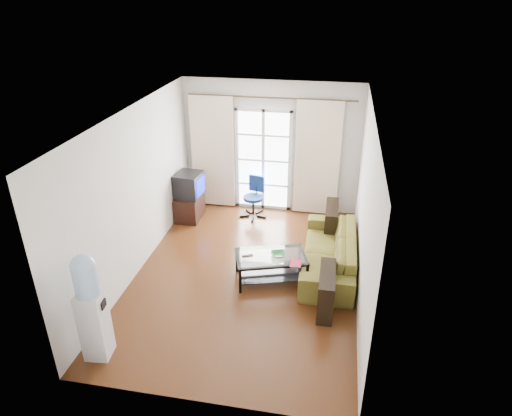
{
  "coord_description": "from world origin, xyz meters",
  "views": [
    {
      "loc": [
        1.31,
        -6.15,
        4.39
      ],
      "look_at": [
        0.11,
        0.35,
        1.08
      ],
      "focal_mm": 32.0,
      "sensor_mm": 36.0,
      "label": 1
    }
  ],
  "objects_px": {
    "tv_stand": "(190,207)",
    "water_cooler": "(91,305)",
    "coffee_table": "(271,264)",
    "task_chair": "(254,205)",
    "sofa": "(329,251)",
    "crt_tv": "(188,185)"
  },
  "relations": [
    {
      "from": "tv_stand",
      "to": "crt_tv",
      "type": "bearing_deg",
      "value": -91.87
    },
    {
      "from": "crt_tv",
      "to": "water_cooler",
      "type": "xyz_separation_m",
      "value": [
        0.03,
        -3.9,
        0.05
      ]
    },
    {
      "from": "coffee_table",
      "to": "task_chair",
      "type": "xyz_separation_m",
      "value": [
        -0.7,
        2.18,
        -0.04
      ]
    },
    {
      "from": "tv_stand",
      "to": "water_cooler",
      "type": "xyz_separation_m",
      "value": [
        0.03,
        -3.91,
        0.55
      ]
    },
    {
      "from": "tv_stand",
      "to": "sofa",
      "type": "bearing_deg",
      "value": -24.88
    },
    {
      "from": "tv_stand",
      "to": "crt_tv",
      "type": "height_order",
      "value": "crt_tv"
    },
    {
      "from": "tv_stand",
      "to": "coffee_table",
      "type": "bearing_deg",
      "value": -43.33
    },
    {
      "from": "tv_stand",
      "to": "water_cooler",
      "type": "distance_m",
      "value": 3.95
    },
    {
      "from": "coffee_table",
      "to": "tv_stand",
      "type": "height_order",
      "value": "tv_stand"
    },
    {
      "from": "task_chair",
      "to": "water_cooler",
      "type": "relative_size",
      "value": 0.55
    },
    {
      "from": "coffee_table",
      "to": "task_chair",
      "type": "distance_m",
      "value": 2.29
    },
    {
      "from": "coffee_table",
      "to": "water_cooler",
      "type": "xyz_separation_m",
      "value": [
        -1.94,
        -2.06,
        0.51
      ]
    },
    {
      "from": "coffee_table",
      "to": "tv_stand",
      "type": "xyz_separation_m",
      "value": [
        -1.97,
        1.85,
        -0.04
      ]
    },
    {
      "from": "coffee_table",
      "to": "tv_stand",
      "type": "relative_size",
      "value": 1.84
    },
    {
      "from": "coffee_table",
      "to": "tv_stand",
      "type": "bearing_deg",
      "value": 136.81
    },
    {
      "from": "task_chair",
      "to": "water_cooler",
      "type": "bearing_deg",
      "value": -93.79
    },
    {
      "from": "crt_tv",
      "to": "task_chair",
      "type": "distance_m",
      "value": 1.41
    },
    {
      "from": "sofa",
      "to": "crt_tv",
      "type": "xyz_separation_m",
      "value": [
        -2.87,
        1.31,
        0.43
      ]
    },
    {
      "from": "coffee_table",
      "to": "crt_tv",
      "type": "height_order",
      "value": "crt_tv"
    },
    {
      "from": "task_chair",
      "to": "coffee_table",
      "type": "bearing_deg",
      "value": -59.73
    },
    {
      "from": "sofa",
      "to": "water_cooler",
      "type": "relative_size",
      "value": 1.43
    },
    {
      "from": "coffee_table",
      "to": "water_cooler",
      "type": "height_order",
      "value": "water_cooler"
    }
  ]
}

